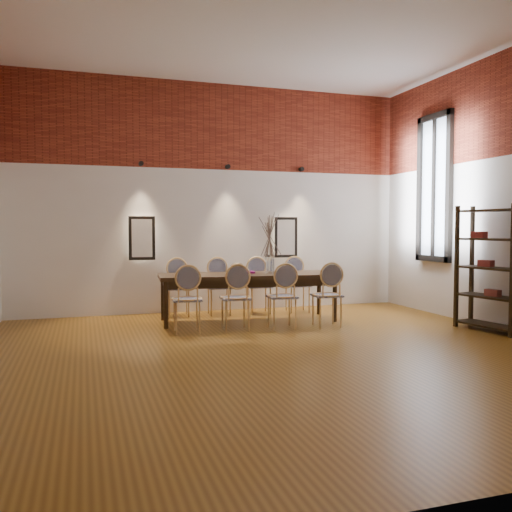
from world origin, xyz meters
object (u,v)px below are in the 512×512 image
object	(u,v)px
chair_far_a	(178,288)
chair_far_c	(259,286)
chair_near_d	(327,295)
book	(246,272)
chair_far_b	(219,287)
chair_near_c	(282,296)
bowl	(237,268)
chair_near_b	(235,298)
shelving_rack	(491,268)
vase	(270,264)
chair_near_a	(187,299)
dining_table	(248,297)
chair_far_d	(298,285)

from	to	relation	value
chair_far_a	chair_far_c	distance (m)	1.39
chair_near_d	book	bearing A→B (deg)	141.34
chair_near_d	book	size ratio (longest dim) A/B	3.62
chair_far_b	book	distance (m)	0.76
chair_near_c	bowl	distance (m)	0.94
book	chair_far_c	bearing A→B (deg)	54.95
chair_near_b	bowl	size ratio (longest dim) A/B	3.92
chair_far_b	shelving_rack	distance (m)	4.25
chair_far_b	bowl	distance (m)	0.88
chair_near_b	vase	world-z (taller)	vase
chair_near_a	chair_near_c	bearing A→B (deg)	-0.00
chair_near_c	chair_far_b	size ratio (longest dim) A/B	1.00
dining_table	chair_far_d	distance (m)	1.28
chair_near_b	chair_far_c	world-z (taller)	same
chair_far_a	chair_far_d	distance (m)	2.09
chair_near_b	vase	bearing A→B (deg)	46.14
shelving_rack	bowl	bearing A→B (deg)	140.86
chair_near_b	dining_table	bearing A→B (deg)	64.44
bowl	shelving_rack	distance (m)	3.71
dining_table	shelving_rack	xyz separation A→B (m)	(3.05, -1.85, 0.53)
book	vase	bearing A→B (deg)	-22.51
chair_near_c	shelving_rack	world-z (taller)	shelving_rack
chair_far_a	shelving_rack	xyz separation A→B (m)	(4.03, -2.66, 0.43)
chair_far_c	shelving_rack	xyz separation A→B (m)	(2.64, -2.54, 0.43)
dining_table	bowl	bearing A→B (deg)	-164.78
chair_near_b	chair_far_d	world-z (taller)	same
chair_far_a	shelving_rack	distance (m)	4.85
chair_far_a	chair_far_d	bearing A→B (deg)	180.00
chair_near_a	chair_near_c	xyz separation A→B (m)	(1.39, -0.12, 0.00)
chair_near_c	chair_far_d	size ratio (longest dim) A/B	1.00
chair_far_a	bowl	xyz separation A→B (m)	(0.79, -0.85, 0.37)
chair_far_d	bowl	bearing A→B (deg)	32.34
dining_table	chair_far_d	size ratio (longest dim) A/B	2.96
dining_table	chair_far_c	distance (m)	0.81
chair_far_d	chair_near_c	bearing A→B (deg)	64.44
chair_far_d	chair_far_c	bearing A→B (deg)	-0.00
chair_near_b	chair_far_a	world-z (taller)	same
chair_far_c	book	xyz separation A→B (m)	(-0.41, -0.58, 0.30)
chair_far_b	bowl	xyz separation A→B (m)	(0.10, -0.79, 0.37)
chair_far_b	chair_far_a	bearing A→B (deg)	-0.00
chair_far_c	book	world-z (taller)	chair_far_c
chair_far_a	chair_far_d	size ratio (longest dim) A/B	1.00
dining_table	chair_far_b	distance (m)	0.81
chair_near_a	chair_far_a	xyz separation A→B (m)	(0.12, 1.45, 0.00)
chair_near_d	chair_far_c	world-z (taller)	same
dining_table	book	size ratio (longest dim) A/B	10.70
chair_near_d	chair_far_c	bearing A→B (deg)	115.56
chair_near_c	book	world-z (taller)	chair_near_c
chair_near_b	chair_far_c	bearing A→B (deg)	64.44
shelving_rack	chair_near_a	bearing A→B (deg)	153.86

